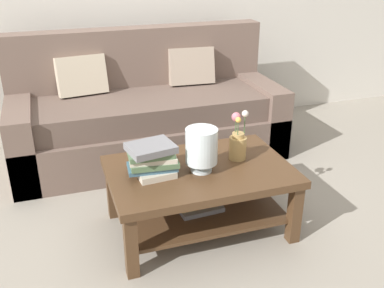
{
  "coord_description": "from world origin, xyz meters",
  "views": [
    {
      "loc": [
        -0.83,
        -2.6,
        1.73
      ],
      "look_at": [
        -0.01,
        -0.14,
        0.54
      ],
      "focal_mm": 41.56,
      "sensor_mm": 36.0,
      "label": 1
    }
  ],
  "objects_px": {
    "book_stack_main": "(152,159)",
    "flower_pitcher": "(238,143)",
    "coffee_table": "(199,185)",
    "couch": "(147,115)",
    "glass_hurricane_vase": "(202,147)"
  },
  "relations": [
    {
      "from": "couch",
      "to": "coffee_table",
      "type": "xyz_separation_m",
      "value": [
        0.05,
        -1.23,
        -0.05
      ]
    },
    {
      "from": "couch",
      "to": "book_stack_main",
      "type": "distance_m",
      "value": 1.26
    },
    {
      "from": "book_stack_main",
      "to": "glass_hurricane_vase",
      "type": "relative_size",
      "value": 1.15
    },
    {
      "from": "coffee_table",
      "to": "couch",
      "type": "bearing_deg",
      "value": 92.31
    },
    {
      "from": "couch",
      "to": "flower_pitcher",
      "type": "bearing_deg",
      "value": -74.48
    },
    {
      "from": "flower_pitcher",
      "to": "book_stack_main",
      "type": "bearing_deg",
      "value": -175.99
    },
    {
      "from": "book_stack_main",
      "to": "flower_pitcher",
      "type": "relative_size",
      "value": 0.95
    },
    {
      "from": "couch",
      "to": "glass_hurricane_vase",
      "type": "xyz_separation_m",
      "value": [
        0.05,
        -1.26,
        0.24
      ]
    },
    {
      "from": "book_stack_main",
      "to": "flower_pitcher",
      "type": "xyz_separation_m",
      "value": [
        0.57,
        0.04,
        0.01
      ]
    },
    {
      "from": "book_stack_main",
      "to": "coffee_table",
      "type": "bearing_deg",
      "value": -2.16
    },
    {
      "from": "coffee_table",
      "to": "book_stack_main",
      "type": "relative_size",
      "value": 3.58
    },
    {
      "from": "coffee_table",
      "to": "book_stack_main",
      "type": "height_order",
      "value": "book_stack_main"
    },
    {
      "from": "coffee_table",
      "to": "flower_pitcher",
      "type": "relative_size",
      "value": 3.42
    },
    {
      "from": "book_stack_main",
      "to": "glass_hurricane_vase",
      "type": "height_order",
      "value": "glass_hurricane_vase"
    },
    {
      "from": "couch",
      "to": "book_stack_main",
      "type": "relative_size",
      "value": 7.13
    }
  ]
}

